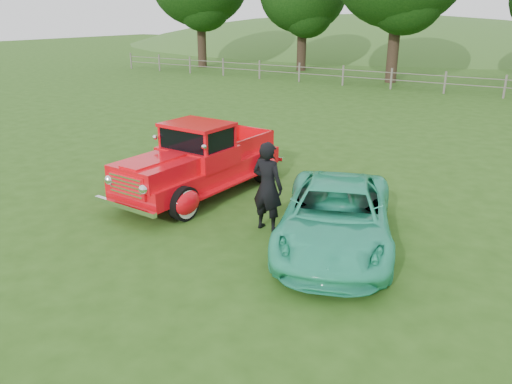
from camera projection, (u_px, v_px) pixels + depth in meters
The scene contains 6 objects.
ground at pixel (184, 236), 10.04m from camera, with size 140.00×140.00×0.00m, color #294F15.
distant_hills at pixel (477, 88), 60.83m from camera, with size 116.00×60.00×18.00m.
fence_line at pixel (445, 82), 27.29m from camera, with size 48.00×0.12×1.20m.
red_pickup at pixel (200, 162), 12.16m from camera, with size 2.38×5.05×1.78m.
teal_sedan at pixel (336, 216), 9.41m from camera, with size 2.03×4.40×1.22m, color #2FBD91.
man at pixel (267, 187), 10.04m from camera, with size 0.68×0.45×1.86m, color black.
Camera 1 is at (6.12, -6.94, 4.25)m, focal length 35.00 mm.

